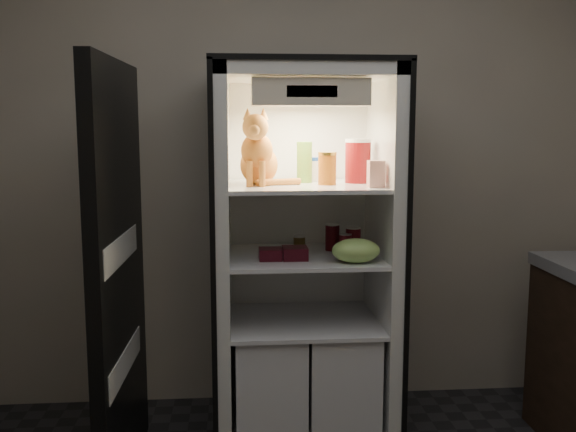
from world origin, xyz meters
name	(u,v)px	position (x,y,z in m)	size (l,w,h in m)	color
room_shell	(355,109)	(0.00, 0.00, 1.62)	(3.60, 3.60, 3.60)	white
refrigerator	(303,281)	(0.00, 1.38, 0.79)	(0.90, 0.72, 1.88)	white
fridge_door	(118,278)	(-0.85, 1.01, 0.91)	(0.09, 0.87, 1.85)	black
tabby_cat	(258,156)	(-0.23, 1.31, 1.43)	(0.31, 0.36, 0.37)	#C25A18
parmesan_shaker	(304,162)	(0.01, 1.42, 1.39)	(0.08, 0.08, 0.20)	#258826
mayo_tub	(312,169)	(0.06, 1.49, 1.35)	(0.09, 0.09, 0.12)	white
salsa_jar	(327,168)	(0.11, 1.29, 1.37)	(0.09, 0.09, 0.16)	maroon
pepper_jar	(358,161)	(0.27, 1.38, 1.40)	(0.13, 0.13, 0.22)	maroon
cream_carton	(376,174)	(0.31, 1.14, 1.35)	(0.07, 0.07, 0.12)	white
soda_can_a	(332,237)	(0.15, 1.42, 1.01)	(0.07, 0.07, 0.13)	black
soda_can_b	(353,241)	(0.24, 1.29, 1.01)	(0.07, 0.07, 0.14)	black
soda_can_c	(345,245)	(0.19, 1.25, 1.00)	(0.06, 0.06, 0.11)	black
condiment_jar	(299,243)	(-0.02, 1.40, 0.98)	(0.06, 0.06, 0.08)	#4F3916
grape_bag	(356,251)	(0.22, 1.12, 1.00)	(0.23, 0.16, 0.11)	#8AC65C
berry_box_left	(270,254)	(-0.17, 1.22, 0.97)	(0.11, 0.11, 0.05)	#480C17
berry_box_right	(295,253)	(-0.06, 1.22, 0.97)	(0.12, 0.12, 0.06)	#480C17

